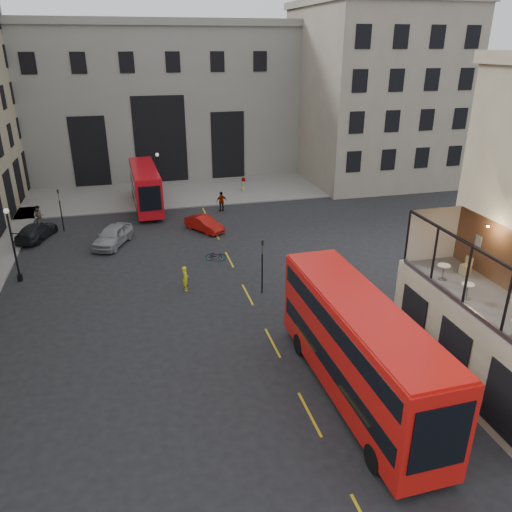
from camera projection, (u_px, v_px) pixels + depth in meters
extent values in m
plane|color=black|center=(350.00, 407.00, 22.91)|extent=(140.00, 140.00, 0.00)
cube|color=black|center=(452.00, 355.00, 23.26)|extent=(0.08, 9.20, 3.00)
cube|color=beige|center=(433.00, 234.00, 26.47)|extent=(3.00, 0.04, 2.90)
cube|color=black|center=(503.00, 242.00, 21.45)|extent=(3.00, 10.00, 0.04)
cube|color=slate|center=(462.00, 304.00, 22.20)|extent=(0.12, 10.00, 0.18)
cube|color=black|center=(473.00, 246.00, 21.13)|extent=(0.12, 10.00, 0.10)
cube|color=beige|center=(478.00, 241.00, 25.13)|extent=(0.04, 0.45, 0.55)
cylinder|color=#FFD899|center=(488.00, 226.00, 23.43)|extent=(0.12, 0.12, 0.05)
cube|color=#BAAE8B|center=(481.00, 346.00, 23.51)|extent=(3.00, 11.00, 4.50)
cube|color=slate|center=(490.00, 303.00, 22.61)|extent=(3.00, 10.00, 0.10)
cube|color=gray|center=(155.00, 100.00, 61.01)|extent=(34.00, 10.00, 18.00)
cube|color=gray|center=(149.00, 23.00, 57.64)|extent=(35.00, 10.60, 0.80)
cube|color=black|center=(160.00, 140.00, 58.09)|extent=(6.00, 0.12, 10.00)
cube|color=black|center=(90.00, 152.00, 56.66)|extent=(4.00, 0.12, 8.00)
cube|color=black|center=(228.00, 146.00, 60.31)|extent=(4.00, 0.12, 8.00)
cube|color=gray|center=(372.00, 93.00, 59.20)|extent=(16.00, 18.00, 20.00)
cube|color=gray|center=(380.00, 2.00, 55.43)|extent=(16.60, 18.60, 0.80)
cube|color=slate|center=(158.00, 193.00, 55.38)|extent=(40.00, 12.00, 0.12)
cylinder|color=black|center=(262.00, 274.00, 32.82)|extent=(0.10, 0.10, 2.80)
imported|color=black|center=(262.00, 247.00, 32.08)|extent=(0.16, 0.20, 1.00)
cylinder|color=black|center=(62.00, 216.00, 43.89)|extent=(0.10, 0.10, 2.80)
imported|color=black|center=(58.00, 195.00, 43.14)|extent=(0.16, 0.20, 1.00)
cylinder|color=black|center=(14.00, 248.00, 34.09)|extent=(0.14, 0.14, 5.00)
cylinder|color=black|center=(20.00, 278.00, 34.97)|extent=(0.36, 0.36, 0.50)
sphere|color=silver|center=(6.00, 211.00, 33.05)|extent=(0.36, 0.36, 0.36)
cylinder|color=black|center=(159.00, 181.00, 50.86)|extent=(0.14, 0.14, 5.00)
cylinder|color=black|center=(161.00, 202.00, 51.74)|extent=(0.36, 0.36, 0.50)
sphere|color=silver|center=(157.00, 155.00, 49.82)|extent=(0.36, 0.36, 0.36)
cube|color=red|center=(358.00, 348.00, 22.65)|extent=(3.10, 12.44, 4.39)
cube|color=black|center=(357.00, 359.00, 22.89)|extent=(3.12, 11.76, 0.90)
cube|color=black|center=(361.00, 322.00, 22.12)|extent=(3.12, 11.76, 0.90)
cube|color=red|center=(362.00, 304.00, 21.78)|extent=(2.98, 12.19, 0.14)
cylinder|color=black|center=(300.00, 344.00, 26.66)|extent=(0.34, 1.13, 1.13)
cylinder|color=black|center=(344.00, 337.00, 27.30)|extent=(0.34, 1.13, 1.13)
cylinder|color=black|center=(374.00, 458.00, 19.31)|extent=(0.34, 1.13, 1.13)
cylinder|color=black|center=(432.00, 445.00, 19.95)|extent=(0.34, 1.13, 1.13)
cube|color=red|center=(145.00, 186.00, 49.77)|extent=(2.73, 10.55, 3.71)
cube|color=black|center=(146.00, 192.00, 49.98)|extent=(2.75, 9.98, 0.76)
cube|color=black|center=(144.00, 175.00, 49.32)|extent=(2.75, 9.98, 0.76)
cube|color=red|center=(144.00, 168.00, 49.03)|extent=(2.63, 10.34, 0.11)
cylinder|color=black|center=(134.00, 195.00, 53.15)|extent=(0.30, 0.96, 0.95)
cylinder|color=black|center=(154.00, 194.00, 53.70)|extent=(0.30, 0.96, 0.95)
cylinder|color=black|center=(139.00, 215.00, 46.95)|extent=(0.30, 0.96, 0.95)
cylinder|color=black|center=(162.00, 213.00, 47.50)|extent=(0.30, 0.96, 0.95)
imported|color=gray|center=(113.00, 236.00, 41.01)|extent=(3.75, 5.20, 1.64)
imported|color=#9E0F09|center=(204.00, 224.00, 44.18)|extent=(3.32, 4.12, 1.32)
imported|color=black|center=(36.00, 231.00, 42.34)|extent=(3.43, 5.13, 1.38)
imported|color=gray|center=(216.00, 256.00, 38.24)|extent=(1.60, 0.92, 0.79)
imported|color=yellow|center=(185.00, 278.00, 33.48)|extent=(0.46, 0.66, 1.71)
imported|color=gray|center=(39.00, 216.00, 45.18)|extent=(1.05, 0.88, 1.94)
imported|color=gray|center=(153.00, 209.00, 47.33)|extent=(1.34, 1.15, 1.80)
imported|color=gray|center=(222.00, 202.00, 49.33)|extent=(1.21, 0.63, 1.96)
imported|color=gray|center=(243.00, 185.00, 55.82)|extent=(0.82, 0.96, 1.66)
cylinder|color=white|center=(468.00, 284.00, 22.62)|extent=(0.57, 0.57, 0.04)
cylinder|color=slate|center=(467.00, 291.00, 22.76)|extent=(0.08, 0.08, 0.67)
cylinder|color=slate|center=(466.00, 298.00, 22.89)|extent=(0.42, 0.42, 0.03)
cylinder|color=white|center=(444.00, 265.00, 24.43)|extent=(0.62, 0.62, 0.04)
cylinder|color=slate|center=(443.00, 272.00, 24.58)|extent=(0.08, 0.08, 0.72)
cylinder|color=slate|center=(442.00, 279.00, 24.72)|extent=(0.45, 0.45, 0.03)
cube|color=tan|center=(465.00, 269.00, 25.27)|extent=(0.53, 0.53, 0.46)
cube|color=tan|center=(469.00, 261.00, 25.19)|extent=(0.15, 0.43, 0.41)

